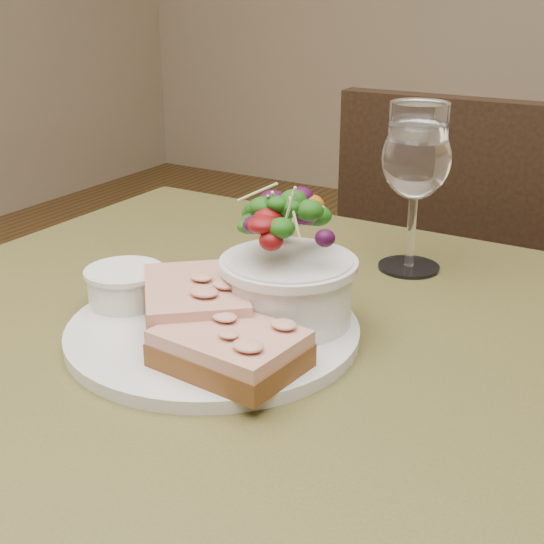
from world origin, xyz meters
The scene contains 9 objects.
cafe_table centered at (0.00, 0.00, 0.65)m, with size 0.80×0.80×0.75m.
chair_far centered at (0.04, 0.74, 0.29)m, with size 0.43×0.43×0.90m.
dinner_plate centered at (-0.02, 0.00, 0.76)m, with size 0.27×0.27×0.01m, color silver.
sandwich_front centered at (0.03, -0.06, 0.78)m, with size 0.12×0.10×0.03m.
sandwich_back centered at (-0.04, -0.01, 0.79)m, with size 0.15×0.15×0.03m.
ramekin centered at (-0.13, 0.00, 0.78)m, with size 0.07×0.07×0.04m.
salad_bowl centered at (0.03, 0.05, 0.82)m, with size 0.12×0.12×0.13m.
garnish centered at (-0.08, 0.09, 0.77)m, with size 0.05×0.04×0.02m.
wine_glass centered at (0.07, 0.26, 0.87)m, with size 0.08×0.08×0.18m.
Camera 1 is at (0.35, -0.51, 1.07)m, focal length 50.00 mm.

